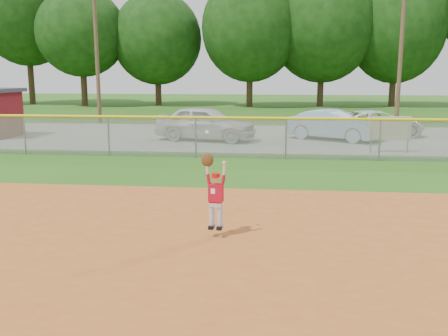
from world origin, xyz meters
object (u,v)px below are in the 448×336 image
at_px(car_white_a, 206,123).
at_px(sponsor_sign, 390,129).
at_px(car_white_b, 376,124).
at_px(car_blue, 333,125).
at_px(ballplayer, 215,192).

bearing_deg(car_white_a, sponsor_sign, -97.54).
height_order(car_white_b, sponsor_sign, sponsor_sign).
xyz_separation_m(car_white_a, car_white_b, (8.06, 2.06, -0.15)).
bearing_deg(car_white_a, car_blue, -70.67).
bearing_deg(ballplayer, car_blue, 75.16).
distance_m(car_blue, sponsor_sign, 3.93).
distance_m(car_white_a, car_blue, 5.88).
height_order(car_white_b, ballplayer, ballplayer).
bearing_deg(car_white_b, ballplayer, 139.97).
xyz_separation_m(car_blue, car_white_b, (2.22, 1.33, -0.05)).
distance_m(car_white_b, sponsor_sign, 4.83).
bearing_deg(ballplayer, sponsor_sign, 62.57).
distance_m(car_white_a, ballplayer, 13.66).
xyz_separation_m(car_white_a, car_blue, (5.84, 0.73, -0.09)).
distance_m(car_white_b, ballplayer, 16.67).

